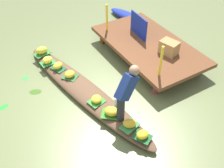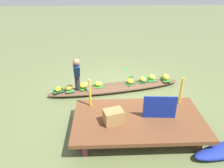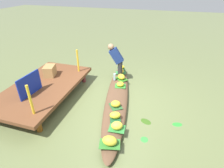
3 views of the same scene
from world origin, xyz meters
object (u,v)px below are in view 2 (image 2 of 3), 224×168
Objects in this scene: vendor_boat at (116,87)px; vendor_person at (77,72)px; market_banner at (160,107)px; water_bottle at (88,87)px; banana_bunch_6 at (166,77)px; produce_crate at (113,117)px; banana_bunch_1 at (130,81)px; banana_bunch_2 at (98,84)px; banana_bunch_0 at (69,87)px; banana_bunch_4 at (58,89)px; banana_bunch_7 at (84,85)px; banana_bunch_3 at (152,77)px; banana_bunch_5 at (143,79)px.

vendor_person is at bearing 5.68° from vendor_boat.
water_bottle is at bearing -40.87° from market_banner.
banana_bunch_6 is (-1.79, -0.34, 0.21)m from vendor_boat.
banana_bunch_1 is at bearing -105.72° from produce_crate.
banana_bunch_0 is at bearing 13.84° from banana_bunch_2.
vendor_person reaches higher than banana_bunch_1.
vendor_boat is at bearing -175.27° from banana_bunch_2.
banana_bunch_7 is at bearing -165.73° from banana_bunch_4.
banana_bunch_7 is (-0.46, -0.14, 0.00)m from banana_bunch_0.
banana_bunch_3 is at bearing -167.72° from banana_bunch_2.
water_bottle is 0.55× the size of produce_crate.
vendor_boat is 1.00m from banana_bunch_5.
water_bottle reaches higher than banana_bunch_7.
banana_bunch_2 is at bearing 9.87° from banana_bunch_5.
banana_bunch_6 is 2.80m from water_bottle.
banana_bunch_1 is 0.82× the size of banana_bunch_6.
banana_bunch_1 is at bearing -171.25° from banana_bunch_7.
banana_bunch_3 is at bearing -162.49° from water_bottle.
banana_bunch_3 is at bearing -118.96° from produce_crate.
banana_bunch_2 is 0.55× the size of produce_crate.
water_bottle is (-0.14, 0.20, 0.03)m from banana_bunch_7.
banana_bunch_4 is 0.80× the size of banana_bunch_7.
banana_bunch_7 reaches higher than banana_bunch_5.
banana_bunch_5 is 0.90× the size of banana_bunch_7.
banana_bunch_6 is 0.71× the size of produce_crate.
banana_bunch_6 reaches higher than banana_bunch_5.
banana_bunch_0 is 0.61m from water_bottle.
water_bottle is at bearing 16.59° from banana_bunch_5.
banana_bunch_3 is at bearing -167.44° from banana_bunch_4.
banana_bunch_4 is at bearing 12.96° from banana_bunch_2.
produce_crate is at bearing 111.68° from banana_bunch_7.
banana_bunch_5 is 1.11× the size of water_bottle.
banana_bunch_1 is at bearing 10.59° from banana_bunch_6.
vendor_boat is 1.10m from banana_bunch_7.
produce_crate is (1.98, 2.69, 0.30)m from banana_bunch_6.
vendor_person is 2.84m from market_banner.
vendor_person is 0.64m from water_bottle.
banana_bunch_4 is 0.55× the size of produce_crate.
banana_bunch_7 is at bearing 11.97° from banana_bunch_3.
banana_bunch_5 is 0.87× the size of banana_bunch_6.
banana_bunch_2 is 2.67m from market_banner.
vendor_boat is 16.95× the size of banana_bunch_0.
banana_bunch_0 is 1.10× the size of water_bottle.
banana_bunch_0 is 0.34× the size of market_banner.
produce_crate is (1.50, 2.71, 0.31)m from banana_bunch_3.
banana_bunch_6 is (-3.67, -0.69, 0.03)m from banana_bunch_4.
banana_bunch_0 is at bearing -15.68° from vendor_person.
banana_bunch_2 is 0.81× the size of banana_bunch_7.
market_banner is at bearing 125.24° from banana_bunch_2.
banana_bunch_4 is 3.39m from market_banner.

